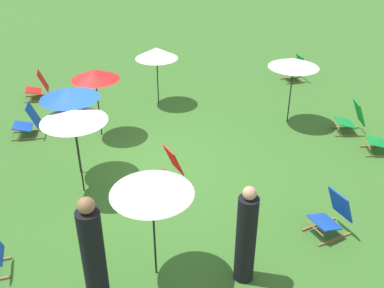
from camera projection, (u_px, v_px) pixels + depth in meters
ground_plane at (139, 170)px, 9.69m from camera, size 40.00×40.00×0.00m
deckchair_0 at (297, 70)px, 14.13m from camera, size 0.50×0.77×0.83m
deckchair_1 at (332, 215)px, 7.75m from camera, size 0.64×0.85×0.83m
deckchair_2 at (352, 119)px, 11.04m from camera, size 0.63×0.84×0.83m
deckchair_4 at (39, 87)px, 12.88m from camera, size 0.50×0.77×0.83m
deckchair_5 at (384, 138)px, 10.18m from camera, size 0.65×0.85×0.83m
deckchair_6 at (29, 122)px, 10.89m from camera, size 0.53×0.79×0.83m
deckchair_8 at (167, 169)px, 9.04m from camera, size 0.67×0.86×0.83m
umbrella_0 at (157, 53)px, 12.06m from camera, size 1.17×1.17×1.63m
umbrella_1 at (152, 185)px, 6.24m from camera, size 1.22×1.22×1.85m
umbrella_2 at (73, 116)px, 8.20m from camera, size 1.26×1.26×1.78m
umbrella_3 at (294, 63)px, 10.91m from camera, size 1.26×1.26×1.75m
umbrella_4 at (69, 93)px, 8.72m from camera, size 1.18×1.18×1.96m
umbrella_5 at (95, 74)px, 10.33m from camera, size 1.14×1.14×1.72m
person_0 at (246, 237)px, 6.60m from camera, size 0.42×0.42×1.72m
person_2 at (93, 256)px, 6.16m from camera, size 0.35×0.35×1.87m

